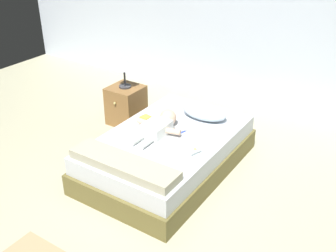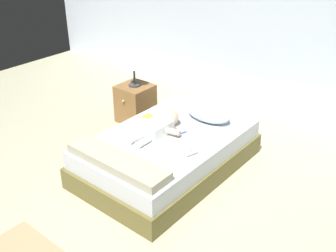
% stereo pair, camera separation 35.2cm
% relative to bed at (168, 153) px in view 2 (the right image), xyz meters
% --- Properties ---
extents(ground_plane, '(8.00, 8.00, 0.00)m').
position_rel_bed_xyz_m(ground_plane, '(0.15, -1.09, -0.19)').
color(ground_plane, '#B2AE8D').
extents(wall_behind_bed, '(8.00, 0.12, 2.52)m').
position_rel_bed_xyz_m(wall_behind_bed, '(0.15, 1.91, 1.08)').
color(wall_behind_bed, silver).
rests_on(wall_behind_bed, ground_plane).
extents(bed, '(1.10, 1.74, 0.38)m').
position_rel_bed_xyz_m(bed, '(0.00, 0.00, 0.00)').
color(bed, brown).
rests_on(bed, ground_plane).
extents(pillow, '(0.48, 0.27, 0.14)m').
position_rel_bed_xyz_m(pillow, '(0.11, 0.51, 0.26)').
color(pillow, silver).
rests_on(pillow, bed).
extents(baby, '(0.49, 0.62, 0.17)m').
position_rel_bed_xyz_m(baby, '(-0.12, 0.01, 0.26)').
color(baby, white).
rests_on(baby, bed).
extents(toothbrush, '(0.04, 0.12, 0.02)m').
position_rel_bed_xyz_m(toothbrush, '(0.09, 0.12, 0.20)').
color(toothbrush, blue).
rests_on(toothbrush, bed).
extents(nightstand, '(0.37, 0.40, 0.46)m').
position_rel_bed_xyz_m(nightstand, '(-0.97, 0.56, 0.04)').
color(nightstand, brown).
rests_on(nightstand, ground_plane).
extents(lamp, '(0.23, 0.23, 0.35)m').
position_rel_bed_xyz_m(lamp, '(-0.97, 0.56, 0.54)').
color(lamp, '#333338').
rests_on(lamp, nightstand).
extents(blanket, '(0.99, 0.26, 0.08)m').
position_rel_bed_xyz_m(blanket, '(0.00, -0.67, 0.23)').
color(blanket, '#A9A58C').
rests_on(blanket, bed).
extents(toy_block, '(0.10, 0.10, 0.09)m').
position_rel_bed_xyz_m(toy_block, '(-0.31, 0.06, 0.24)').
color(toy_block, yellow).
rests_on(toy_block, bed).
extents(baby_bottle, '(0.08, 0.12, 0.07)m').
position_rel_bed_xyz_m(baby_bottle, '(0.38, -0.14, 0.22)').
color(baby_bottle, white).
rests_on(baby_bottle, bed).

